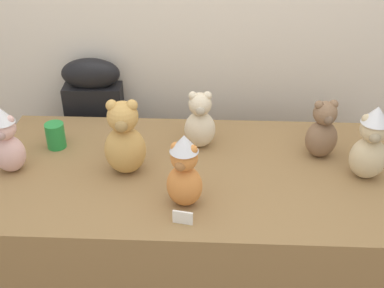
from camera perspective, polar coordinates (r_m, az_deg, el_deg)
display_table at (r=2.24m, az=0.00°, el=-10.93°), size 1.65×0.83×0.76m
instrument_case at (r=2.66m, az=-10.45°, el=-0.43°), size 0.28×0.13×1.00m
teddy_bear_mocha at (r=2.09m, az=14.53°, el=1.46°), size 0.15×0.13×0.25m
teddy_bear_honey at (r=1.93m, az=-7.64°, el=0.50°), size 0.17×0.15×0.31m
teddy_bear_ginger at (r=1.75m, az=-0.88°, el=-3.14°), size 0.15×0.14×0.29m
teddy_bear_blush at (r=2.05m, az=-20.23°, el=0.33°), size 0.13×0.11×0.28m
teddy_bear_sand at (r=2.00m, az=19.54°, el=0.02°), size 0.15×0.13×0.30m
teddy_bear_cream at (r=2.09m, az=0.90°, el=2.57°), size 0.14×0.12×0.25m
party_cup_green at (r=2.19m, az=-15.17°, el=0.93°), size 0.08×0.08×0.11m
name_card_front_left at (r=1.73m, az=-1.06°, el=-8.31°), size 0.07×0.02×0.05m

